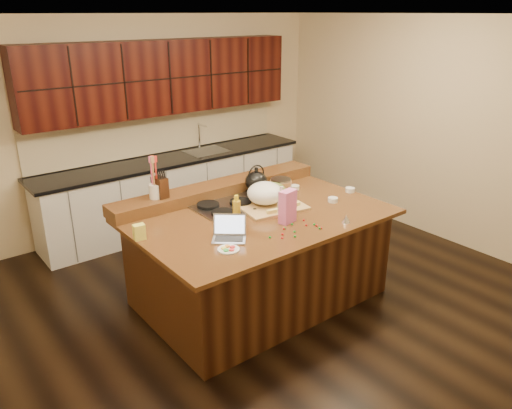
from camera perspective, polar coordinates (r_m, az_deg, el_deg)
room at (r=4.61m, az=0.38°, el=3.88°), size 5.52×5.02×2.72m
island at (r=4.95m, az=0.36°, el=-5.96°), size 2.40×1.60×0.92m
back_ledge at (r=5.26m, az=-4.36°, el=1.82°), size 2.40×0.30×0.12m
cooktop at (r=4.97m, az=-1.77°, el=0.13°), size 0.92×0.52×0.05m
back_counter at (r=6.66m, az=-9.57°, el=5.80°), size 3.70×0.66×2.40m
kettle at (r=5.19m, az=0.03°, el=2.66°), size 0.29×0.29×0.21m
green_bowl at (r=5.01m, az=1.86°, el=1.62°), size 0.31×0.31×0.16m
laptop at (r=4.24m, az=-3.07°, el=-3.20°), size 0.36×0.35×0.20m
oil_bottle at (r=4.37m, az=-2.22°, el=-1.23°), size 0.07×0.07×0.27m
vinegar_bottle at (r=4.65m, az=2.88°, el=0.01°), size 0.08×0.08×0.25m
wooden_tray at (r=4.89m, az=1.26°, el=0.94°), size 0.67×0.54×0.25m
ramekin_a at (r=5.42m, az=10.71°, el=1.66°), size 0.10×0.10×0.04m
ramekin_b at (r=5.11m, az=8.78°, el=0.55°), size 0.11×0.11×0.04m
ramekin_c at (r=5.42m, az=4.45°, el=1.97°), size 0.13×0.13×0.04m
strainer_bowl at (r=5.43m, az=2.84°, el=2.30°), size 0.25×0.25×0.09m
kitchen_timer at (r=4.63m, az=10.25°, el=-1.60°), size 0.10×0.10×0.07m
pink_bag at (r=4.52m, az=3.63°, el=-0.24°), size 0.18×0.12×0.31m
candy_plate at (r=4.05m, az=-3.16°, el=-5.15°), size 0.21×0.21×0.01m
package_box at (r=4.32m, az=-13.20°, el=-3.08°), size 0.10×0.08×0.14m
utensil_crock at (r=4.88m, az=-11.43°, el=1.50°), size 0.13×0.13×0.14m
knife_block at (r=4.90m, az=-10.92°, el=1.95°), size 0.12×0.17×0.20m
gumdrop_0 at (r=4.31m, az=3.04°, el=-3.40°), size 0.02×0.02×0.02m
gumdrop_1 at (r=4.51m, az=4.14°, el=-2.26°), size 0.02×0.02×0.02m
gumdrop_2 at (r=4.24m, az=3.01°, el=-3.83°), size 0.02×0.02×0.02m
gumdrop_3 at (r=4.43m, az=3.29°, el=-2.72°), size 0.02×0.02×0.02m
gumdrop_4 at (r=4.51m, az=6.93°, el=-2.40°), size 0.02×0.02×0.02m
gumdrop_5 at (r=4.46m, az=7.29°, el=-2.72°), size 0.02×0.02×0.02m
gumdrop_6 at (r=4.46m, az=7.45°, el=-2.69°), size 0.02×0.02×0.02m
gumdrop_7 at (r=4.37m, az=4.42°, el=-3.11°), size 0.02×0.02×0.02m
gumdrop_8 at (r=4.51m, az=5.77°, el=-2.37°), size 0.02×0.02×0.02m
gumdrop_9 at (r=4.25m, az=1.60°, el=-3.76°), size 0.02×0.02×0.02m
gumdrop_10 at (r=4.42m, az=3.20°, el=-2.77°), size 0.02×0.02×0.02m
gumdrop_11 at (r=4.53m, az=6.68°, el=-2.27°), size 0.02×0.02×0.02m
gumdrop_12 at (r=4.61m, az=5.49°, el=-1.80°), size 0.02×0.02×0.02m
gumdrop_13 at (r=4.28m, az=4.47°, el=-3.65°), size 0.02×0.02×0.02m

